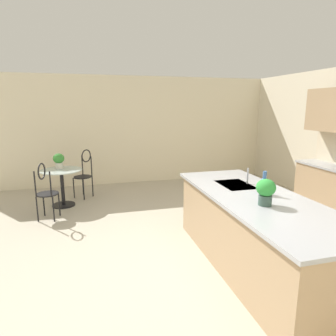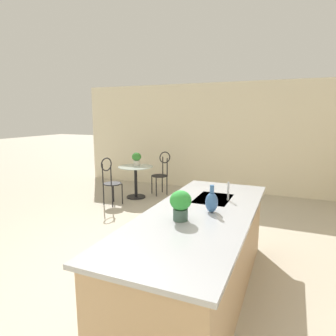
# 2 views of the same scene
# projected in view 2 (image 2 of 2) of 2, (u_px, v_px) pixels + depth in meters

# --- Properties ---
(ground_plane) EXTENTS (40.00, 40.00, 0.00)m
(ground_plane) POSITION_uv_depth(u_px,v_px,m) (142.00, 264.00, 3.80)
(ground_plane) COLOR #B2A893
(wall_left_window) EXTENTS (0.12, 7.80, 2.70)m
(wall_left_window) POSITION_uv_depth(u_px,v_px,m) (221.00, 137.00, 7.41)
(wall_left_window) COLOR beige
(wall_left_window) RESTS_ON ground
(kitchen_island) EXTENTS (2.80, 1.06, 0.92)m
(kitchen_island) POSITION_uv_depth(u_px,v_px,m) (199.00, 253.00, 3.12)
(kitchen_island) COLOR tan
(kitchen_island) RESTS_ON ground
(bistro_table) EXTENTS (0.80, 0.80, 0.74)m
(bistro_table) POSITION_uv_depth(u_px,v_px,m) (136.00, 179.00, 6.81)
(bistro_table) COLOR black
(bistro_table) RESTS_ON ground
(chair_near_window) EXTENTS (0.52, 0.46, 1.04)m
(chair_near_window) POSITION_uv_depth(u_px,v_px,m) (110.00, 179.00, 6.22)
(chair_near_window) COLOR black
(chair_near_window) RESTS_ON ground
(chair_by_island) EXTENTS (0.54, 0.54, 1.04)m
(chair_by_island) POSITION_uv_depth(u_px,v_px,m) (161.00, 171.00, 7.10)
(chair_by_island) COLOR black
(chair_by_island) RESTS_ON ground
(sink_faucet) EXTENTS (0.02, 0.02, 0.22)m
(sink_faucet) POSITION_uv_depth(u_px,v_px,m) (228.00, 191.00, 3.45)
(sink_faucet) COLOR #B2B5BA
(sink_faucet) RESTS_ON kitchen_island
(potted_plant_on_table) EXTENTS (0.22, 0.22, 0.31)m
(potted_plant_on_table) POSITION_uv_depth(u_px,v_px,m) (137.00, 158.00, 6.87)
(potted_plant_on_table) COLOR beige
(potted_plant_on_table) RESTS_ON bistro_table
(potted_plant_counter_near) EXTENTS (0.21, 0.21, 0.29)m
(potted_plant_counter_near) POSITION_uv_depth(u_px,v_px,m) (181.00, 203.00, 2.77)
(potted_plant_counter_near) COLOR #385147
(potted_plant_counter_near) RESTS_ON kitchen_island
(vase_on_counter) EXTENTS (0.13, 0.13, 0.29)m
(vase_on_counter) POSITION_uv_depth(u_px,v_px,m) (212.00, 202.00, 3.02)
(vase_on_counter) COLOR #386099
(vase_on_counter) RESTS_ON kitchen_island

